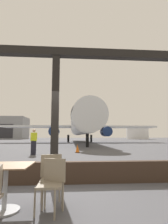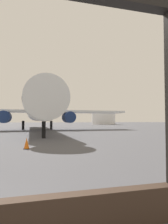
{
  "view_description": "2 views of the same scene",
  "coord_description": "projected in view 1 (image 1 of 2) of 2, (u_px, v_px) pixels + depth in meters",
  "views": [
    {
      "loc": [
        0.44,
        -5.01,
        1.25
      ],
      "look_at": [
        1.7,
        11.99,
        3.57
      ],
      "focal_mm": 28.71,
      "sensor_mm": 36.0,
      "label": 1
    },
    {
      "loc": [
        1.17,
        -2.9,
        1.66
      ],
      "look_at": [
        5.21,
        11.95,
        2.3
      ],
      "focal_mm": 31.7,
      "sensor_mm": 36.0,
      "label": 2
    }
  ],
  "objects": [
    {
      "name": "ground_plane",
      "position": [
        69.0,
        141.0,
        44.27
      ],
      "size": [
        220.0,
        220.0,
        0.0
      ],
      "primitive_type": "plane",
      "color": "#4C4C51"
    },
    {
      "name": "window_frame",
      "position": [
        55.0,
        131.0,
        4.94
      ],
      "size": [
        7.37,
        0.24,
        3.81
      ],
      "color": "#38281E",
      "rests_on": "ground"
    },
    {
      "name": "dining_table",
      "position": [
        5.0,
        183.0,
        3.07
      ],
      "size": [
        0.85,
        0.85,
        0.76
      ],
      "color": "#8C6B4C",
      "rests_on": "ground"
    },
    {
      "name": "cafe_chair_window_left",
      "position": [
        52.0,
        180.0,
        3.04
      ],
      "size": [
        0.49,
        0.49,
        0.86
      ],
      "color": "gray",
      "rests_on": "ground"
    },
    {
      "name": "cafe_chair_aisle_left",
      "position": [
        52.0,
        175.0,
        3.38
      ],
      "size": [
        0.45,
        0.45,
        0.9
      ],
      "color": "gray",
      "rests_on": "ground"
    },
    {
      "name": "airplane",
      "position": [
        80.0,
        125.0,
        35.45
      ],
      "size": [
        30.68,
        36.88,
        10.38
      ],
      "color": "silver",
      "rests_on": "ground"
    },
    {
      "name": "ground_crew_worker",
      "position": [
        34.0,
        141.0,
        12.24
      ],
      "size": [
        0.4,
        0.49,
        1.74
      ],
      "color": "black",
      "rests_on": "ground"
    },
    {
      "name": "traffic_cone",
      "position": [
        77.0,
        149.0,
        13.81
      ],
      "size": [
        0.36,
        0.36,
        0.64
      ],
      "color": "orange",
      "rests_on": "ground"
    },
    {
      "name": "fuel_storage_tank",
      "position": [
        137.0,
        133.0,
        78.53
      ],
      "size": [
        9.47,
        9.47,
        5.16
      ],
      "primitive_type": "cylinder",
      "color": "white",
      "rests_on": "ground"
    }
  ]
}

